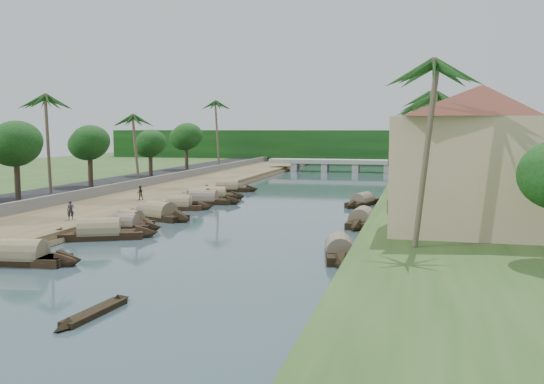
% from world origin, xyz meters
% --- Properties ---
extents(ground, '(220.00, 220.00, 0.00)m').
position_xyz_m(ground, '(0.00, 0.00, 0.00)').
color(ground, '#374B52').
rests_on(ground, ground).
extents(left_bank, '(10.00, 180.00, 0.80)m').
position_xyz_m(left_bank, '(-16.00, 20.00, 0.40)').
color(left_bank, brown).
rests_on(left_bank, ground).
extents(right_bank, '(16.00, 180.00, 1.20)m').
position_xyz_m(right_bank, '(19.00, 20.00, 0.60)').
color(right_bank, '#2C481D').
rests_on(right_bank, ground).
extents(road, '(8.00, 180.00, 1.40)m').
position_xyz_m(road, '(-24.50, 20.00, 0.70)').
color(road, black).
rests_on(road, ground).
extents(retaining_wall, '(0.40, 180.00, 1.10)m').
position_xyz_m(retaining_wall, '(-20.20, 20.00, 1.35)').
color(retaining_wall, slate).
rests_on(retaining_wall, left_bank).
extents(treeline, '(120.00, 14.00, 8.00)m').
position_xyz_m(treeline, '(0.00, 100.00, 4.00)').
color(treeline, '#10350E').
rests_on(treeline, ground).
extents(bridge, '(28.00, 4.00, 2.40)m').
position_xyz_m(bridge, '(0.00, 72.00, 1.72)').
color(bridge, '#9D9E94').
rests_on(bridge, ground).
extents(building_near, '(14.85, 14.85, 10.20)m').
position_xyz_m(building_near, '(18.99, -2.00, 6.38)').
color(building_near, '#D3B78E').
rests_on(building_near, right_bank).
extents(building_mid, '(14.11, 14.11, 9.70)m').
position_xyz_m(building_mid, '(19.99, 14.00, 6.13)').
color(building_mid, beige).
rests_on(building_mid, right_bank).
extents(building_far, '(15.59, 15.59, 10.20)m').
position_xyz_m(building_far, '(18.99, 28.00, 6.38)').
color(building_far, beige).
rests_on(building_far, right_bank).
extents(building_distant, '(12.62, 12.62, 9.20)m').
position_xyz_m(building_distant, '(19.99, 48.00, 5.88)').
color(building_distant, '#D3B78E').
rests_on(building_distant, right_bank).
extents(sampan_0, '(7.92, 2.00, 2.09)m').
position_xyz_m(sampan_0, '(-8.97, -13.54, 0.41)').
color(sampan_0, black).
rests_on(sampan_0, ground).
extents(sampan_1, '(8.03, 2.82, 2.33)m').
position_xyz_m(sampan_1, '(-8.94, -13.50, 0.42)').
color(sampan_1, black).
rests_on(sampan_1, ground).
extents(sampan_2, '(9.07, 5.50, 2.39)m').
position_xyz_m(sampan_2, '(-8.78, -4.53, 0.42)').
color(sampan_2, black).
rests_on(sampan_2, ground).
extents(sampan_3, '(7.00, 1.78, 1.92)m').
position_xyz_m(sampan_3, '(-8.89, -0.42, 0.41)').
color(sampan_3, black).
rests_on(sampan_3, ground).
extents(sampan_4, '(6.57, 3.62, 1.90)m').
position_xyz_m(sampan_4, '(-9.46, 1.86, 0.41)').
color(sampan_4, black).
rests_on(sampan_4, ground).
extents(sampan_5, '(8.03, 4.86, 2.49)m').
position_xyz_m(sampan_5, '(-8.42, 5.82, 0.42)').
color(sampan_5, black).
rests_on(sampan_5, ground).
extents(sampan_6, '(6.80, 2.19, 2.03)m').
position_xyz_m(sampan_6, '(-9.45, 6.07, 0.41)').
color(sampan_6, black).
rests_on(sampan_6, ground).
extents(sampan_7, '(7.21, 3.73, 1.94)m').
position_xyz_m(sampan_7, '(-9.23, 12.84, 0.41)').
color(sampan_7, black).
rests_on(sampan_7, ground).
extents(sampan_8, '(6.95, 2.72, 2.12)m').
position_xyz_m(sampan_8, '(-9.23, 12.61, 0.41)').
color(sampan_8, black).
rests_on(sampan_8, ground).
extents(sampan_9, '(9.05, 2.61, 2.25)m').
position_xyz_m(sampan_9, '(-8.54, 17.81, 0.42)').
color(sampan_9, black).
rests_on(sampan_9, ground).
extents(sampan_10, '(7.45, 3.10, 2.04)m').
position_xyz_m(sampan_10, '(-10.27, 21.02, 0.41)').
color(sampan_10, black).
rests_on(sampan_10, ground).
extents(sampan_11, '(7.56, 3.35, 2.14)m').
position_xyz_m(sampan_11, '(-8.69, 22.37, 0.41)').
color(sampan_11, black).
rests_on(sampan_11, ground).
extents(sampan_12, '(7.69, 3.14, 1.86)m').
position_xyz_m(sampan_12, '(-9.53, 23.92, 0.40)').
color(sampan_12, black).
rests_on(sampan_12, ground).
extents(sampan_13, '(8.81, 4.00, 2.35)m').
position_xyz_m(sampan_13, '(-10.03, 31.10, 0.42)').
color(sampan_13, black).
rests_on(sampan_13, ground).
extents(sampan_14, '(2.96, 8.69, 2.09)m').
position_xyz_m(sampan_14, '(9.95, -6.66, 0.41)').
color(sampan_14, black).
rests_on(sampan_14, ground).
extents(sampan_15, '(2.32, 8.51, 2.25)m').
position_xyz_m(sampan_15, '(10.14, 6.97, 0.42)').
color(sampan_15, black).
rests_on(sampan_15, ground).
extents(sampan_16, '(3.92, 8.19, 2.01)m').
position_xyz_m(sampan_16, '(8.94, 20.63, 0.41)').
color(sampan_16, black).
rests_on(sampan_16, ground).
extents(canoe_0, '(1.31, 5.77, 0.76)m').
position_xyz_m(canoe_0, '(0.79, -21.82, 0.10)').
color(canoe_0, black).
rests_on(canoe_0, ground).
extents(canoe_1, '(4.93, 2.07, 0.79)m').
position_xyz_m(canoe_1, '(-8.12, -2.38, 0.10)').
color(canoe_1, black).
rests_on(canoe_1, ground).
extents(canoe_2, '(5.44, 4.10, 0.87)m').
position_xyz_m(canoe_2, '(-10.53, 18.65, 0.10)').
color(canoe_2, black).
rests_on(canoe_2, ground).
extents(palm_0, '(3.20, 3.20, 12.61)m').
position_xyz_m(palm_0, '(15.00, -8.30, 11.99)').
color(palm_0, '#72614C').
rests_on(palm_0, ground).
extents(palm_1, '(3.20, 3.20, 11.42)m').
position_xyz_m(palm_1, '(16.00, 4.33, 10.83)').
color(palm_1, '#72614C').
rests_on(palm_1, ground).
extents(palm_2, '(3.20, 3.20, 12.36)m').
position_xyz_m(palm_2, '(15.00, 20.47, 11.76)').
color(palm_2, '#72614C').
rests_on(palm_2, ground).
extents(palm_3, '(3.20, 3.20, 12.04)m').
position_xyz_m(palm_3, '(16.00, 37.98, 11.44)').
color(palm_3, '#72614C').
rests_on(palm_3, ground).
extents(palm_5, '(3.20, 3.20, 11.98)m').
position_xyz_m(palm_5, '(-24.00, 12.02, 11.58)').
color(palm_5, '#72614C').
rests_on(palm_5, ground).
extents(palm_6, '(3.20, 3.20, 10.20)m').
position_xyz_m(palm_6, '(-22.00, 28.97, 9.86)').
color(palm_6, '#72614C').
rests_on(palm_6, ground).
extents(palm_7, '(3.20, 3.20, 12.03)m').
position_xyz_m(palm_7, '(14.00, 53.32, 11.42)').
color(palm_7, '#72614C').
rests_on(palm_7, ground).
extents(palm_8, '(3.20, 3.20, 13.31)m').
position_xyz_m(palm_8, '(-20.50, 58.50, 12.85)').
color(palm_8, '#72614C').
rests_on(palm_8, ground).
extents(tree_2, '(5.00, 5.00, 7.56)m').
position_xyz_m(tree_2, '(-24.00, 6.55, 6.81)').
color(tree_2, '#443527').
rests_on(tree_2, ground).
extents(tree_3, '(4.65, 4.65, 7.19)m').
position_xyz_m(tree_3, '(-24.00, 20.40, 6.59)').
color(tree_3, '#443527').
rests_on(tree_3, ground).
extents(tree_4, '(4.45, 4.45, 6.63)m').
position_xyz_m(tree_4, '(-24.00, 37.41, 6.11)').
color(tree_4, '#443527').
rests_on(tree_4, ground).
extents(tree_5, '(5.11, 5.11, 7.72)m').
position_xyz_m(tree_5, '(-24.00, 51.82, 6.93)').
color(tree_5, '#443527').
rests_on(tree_5, ground).
extents(tree_6, '(4.93, 4.93, 7.43)m').
position_xyz_m(tree_6, '(24.00, 29.25, 6.51)').
color(tree_6, '#443527').
rests_on(tree_6, ground).
extents(person_near, '(0.69, 0.65, 1.59)m').
position_xyz_m(person_near, '(-13.40, -0.99, 1.60)').
color(person_near, '#292830').
rests_on(person_near, left_bank).
extents(person_far, '(0.94, 0.89, 1.53)m').
position_xyz_m(person_far, '(-14.09, 13.42, 1.56)').
color(person_far, '#393728').
rests_on(person_far, left_bank).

